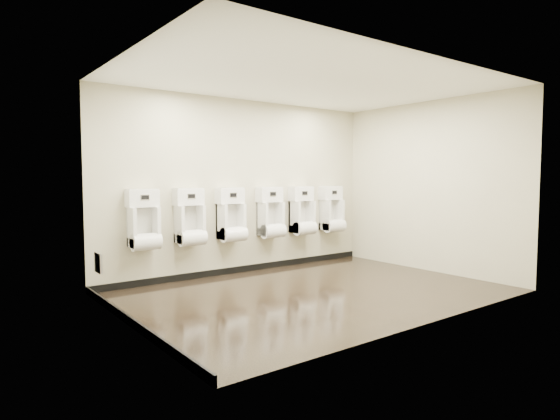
# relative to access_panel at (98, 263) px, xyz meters

# --- Properties ---
(ground) EXTENTS (5.00, 3.50, 0.00)m
(ground) POSITION_rel_access_panel_xyz_m (2.48, -1.20, -0.50)
(ground) COLOR black
(ground) RESTS_ON ground
(ceiling) EXTENTS (5.00, 3.50, 0.00)m
(ceiling) POSITION_rel_access_panel_xyz_m (2.48, -1.20, 2.30)
(ceiling) COLOR white
(back_wall) EXTENTS (5.00, 0.02, 2.80)m
(back_wall) POSITION_rel_access_panel_xyz_m (2.48, 0.55, 0.90)
(back_wall) COLOR #BCB694
(back_wall) RESTS_ON ground
(front_wall) EXTENTS (5.00, 0.02, 2.80)m
(front_wall) POSITION_rel_access_panel_xyz_m (2.48, -2.95, 0.90)
(front_wall) COLOR #BCB694
(front_wall) RESTS_ON ground
(left_wall) EXTENTS (0.02, 3.50, 2.80)m
(left_wall) POSITION_rel_access_panel_xyz_m (-0.02, -1.20, 0.90)
(left_wall) COLOR #BCB694
(left_wall) RESTS_ON ground
(right_wall) EXTENTS (0.02, 3.50, 2.80)m
(right_wall) POSITION_rel_access_panel_xyz_m (4.98, -1.20, 0.90)
(right_wall) COLOR #BCB694
(right_wall) RESTS_ON ground
(tile_overlay_left) EXTENTS (0.01, 3.50, 2.80)m
(tile_overlay_left) POSITION_rel_access_panel_xyz_m (-0.01, -1.20, 0.90)
(tile_overlay_left) COLOR white
(tile_overlay_left) RESTS_ON ground
(skirting_back) EXTENTS (5.00, 0.02, 0.10)m
(skirting_back) POSITION_rel_access_panel_xyz_m (2.48, 0.54, -0.45)
(skirting_back) COLOR black
(skirting_back) RESTS_ON ground
(skirting_left) EXTENTS (0.02, 3.50, 0.10)m
(skirting_left) POSITION_rel_access_panel_xyz_m (-0.01, -1.20, -0.45)
(skirting_left) COLOR black
(skirting_left) RESTS_ON ground
(access_panel) EXTENTS (0.04, 0.25, 0.25)m
(access_panel) POSITION_rel_access_panel_xyz_m (0.00, 0.00, 0.00)
(access_panel) COLOR #9E9EA3
(access_panel) RESTS_ON left_wall
(urinal_0) EXTENTS (0.44, 0.33, 0.83)m
(urinal_0) POSITION_rel_access_panel_xyz_m (0.74, 0.40, 0.40)
(urinal_0) COLOR silver
(urinal_0) RESTS_ON back_wall
(urinal_1) EXTENTS (0.44, 0.33, 0.83)m
(urinal_1) POSITION_rel_access_panel_xyz_m (1.44, 0.40, 0.40)
(urinal_1) COLOR silver
(urinal_1) RESTS_ON back_wall
(urinal_2) EXTENTS (0.44, 0.33, 0.83)m
(urinal_2) POSITION_rel_access_panel_xyz_m (2.15, 0.40, 0.40)
(urinal_2) COLOR silver
(urinal_2) RESTS_ON back_wall
(urinal_3) EXTENTS (0.44, 0.33, 0.83)m
(urinal_3) POSITION_rel_access_panel_xyz_m (2.91, 0.40, 0.40)
(urinal_3) COLOR silver
(urinal_3) RESTS_ON back_wall
(urinal_4) EXTENTS (0.44, 0.33, 0.83)m
(urinal_4) POSITION_rel_access_panel_xyz_m (3.60, 0.40, 0.40)
(urinal_4) COLOR silver
(urinal_4) RESTS_ON back_wall
(urinal_5) EXTENTS (0.44, 0.33, 0.83)m
(urinal_5) POSITION_rel_access_panel_xyz_m (4.30, 0.40, 0.40)
(urinal_5) COLOR silver
(urinal_5) RESTS_ON back_wall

